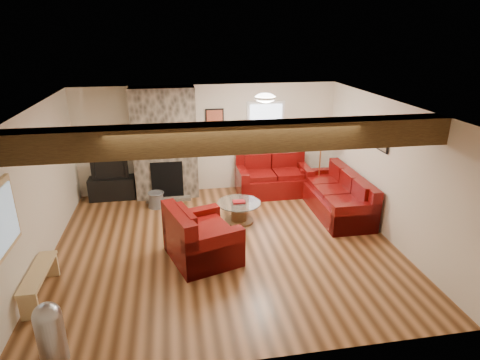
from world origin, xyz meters
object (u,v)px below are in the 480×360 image
at_px(armchair_red, 202,233).
at_px(television, 110,168).
at_px(tv_cabinet, 113,188).
at_px(coffee_table, 239,212).
at_px(sofa_three, 335,193).
at_px(floor_lamp, 322,138).
at_px(loveseat, 273,175).

bearing_deg(armchair_red, television, 14.30).
distance_m(tv_cabinet, television, 0.48).
bearing_deg(television, coffee_table, -32.22).
xyz_separation_m(sofa_three, coffee_table, (-2.08, -0.13, -0.21)).
bearing_deg(television, floor_lamp, -8.55).
xyz_separation_m(loveseat, television, (-3.70, 0.30, 0.29)).
relative_size(loveseat, armchair_red, 1.45).
height_order(coffee_table, floor_lamp, floor_lamp).
bearing_deg(tv_cabinet, television, 0.00).
bearing_deg(coffee_table, sofa_three, 3.70).
bearing_deg(loveseat, armchair_red, -125.71).
relative_size(sofa_three, television, 2.74).
relative_size(television, floor_lamp, 0.49).
xyz_separation_m(coffee_table, television, (-2.65, 1.67, 0.53)).
relative_size(loveseat, coffee_table, 1.94).
height_order(loveseat, armchair_red, armchair_red).
xyz_separation_m(tv_cabinet, television, (0.00, 0.00, 0.48)).
xyz_separation_m(sofa_three, armchair_red, (-2.91, -1.37, 0.05)).
bearing_deg(television, sofa_three, -17.98).
height_order(loveseat, coffee_table, loveseat).
height_order(tv_cabinet, television, television).
xyz_separation_m(sofa_three, tv_cabinet, (-4.73, 1.53, -0.17)).
height_order(armchair_red, coffee_table, armchair_red).
xyz_separation_m(coffee_table, tv_cabinet, (-2.65, 1.67, 0.04)).
relative_size(armchair_red, coffee_table, 1.34).
relative_size(sofa_three, loveseat, 1.31).
xyz_separation_m(television, floor_lamp, (4.66, -0.70, 0.67)).
distance_m(sofa_three, armchair_red, 3.21).
relative_size(sofa_three, coffee_table, 2.53).
bearing_deg(tv_cabinet, coffee_table, -32.22).
distance_m(armchair_red, tv_cabinet, 3.43).
bearing_deg(tv_cabinet, sofa_three, -17.98).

